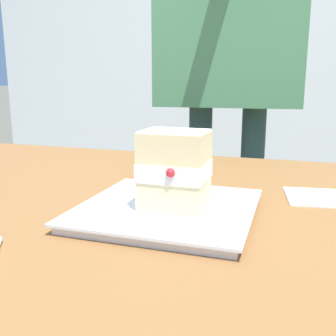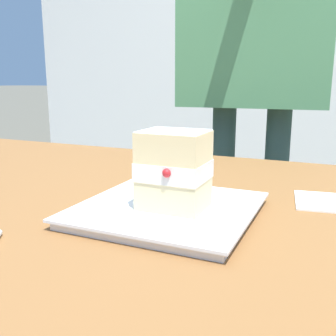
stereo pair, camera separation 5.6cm
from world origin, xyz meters
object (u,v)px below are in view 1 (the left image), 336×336
cake_slice (175,170)px  paper_napkin (328,198)px  diner_person (230,18)px  patio_table (102,253)px  dessert_plate (168,210)px

cake_slice → paper_napkin: 0.29m
diner_person → paper_napkin: bearing=114.5°
paper_napkin → diner_person: 0.77m
patio_table → dessert_plate: dessert_plate is taller
paper_napkin → diner_person: size_ratio=0.09×
dessert_plate → cake_slice: (-0.01, 0.01, 0.06)m
dessert_plate → diner_person: (0.05, -0.77, 0.38)m
patio_table → dessert_plate: 0.17m
diner_person → cake_slice: bearing=94.2°
cake_slice → dessert_plate: bearing=-27.8°
dessert_plate → diner_person: diner_person is taller
dessert_plate → patio_table: bearing=-12.6°
dessert_plate → paper_napkin: size_ratio=1.66×
diner_person → dessert_plate: bearing=93.4°
cake_slice → diner_person: (0.06, -0.78, 0.32)m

